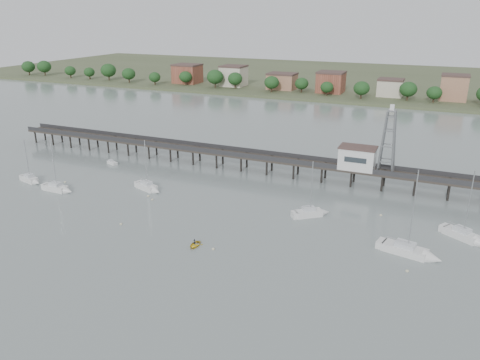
% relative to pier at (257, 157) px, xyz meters
% --- Properties ---
extents(ground_plane, '(500.00, 500.00, 0.00)m').
position_rel_pier_xyz_m(ground_plane, '(0.00, -60.00, -3.79)').
color(ground_plane, slate).
rests_on(ground_plane, ground).
extents(pier, '(150.00, 5.00, 5.50)m').
position_rel_pier_xyz_m(pier, '(0.00, 0.00, 0.00)').
color(pier, '#2D2823').
rests_on(pier, ground).
extents(pier_building, '(8.40, 5.40, 5.30)m').
position_rel_pier_xyz_m(pier_building, '(25.00, 0.00, 2.87)').
color(pier_building, silver).
rests_on(pier_building, ground).
extents(lattice_tower, '(3.20, 3.20, 15.50)m').
position_rel_pier_xyz_m(lattice_tower, '(31.50, 0.00, 7.31)').
color(lattice_tower, slate).
rests_on(lattice_tower, ground).
extents(sailboat_b, '(7.75, 4.52, 12.38)m').
position_rel_pier_xyz_m(sailboat_b, '(-17.13, -22.68, -3.15)').
color(sailboat_b, silver).
rests_on(sailboat_b, ground).
extents(sailboat_e, '(8.24, 6.47, 13.62)m').
position_rel_pier_xyz_m(sailboat_e, '(48.79, -20.84, -3.15)').
color(sailboat_e, silver).
rests_on(sailboat_e, ground).
extents(sailboat_d, '(10.11, 4.82, 15.92)m').
position_rel_pier_xyz_m(sailboat_d, '(40.59, -30.57, -3.17)').
color(sailboat_d, silver).
rests_on(sailboat_d, ground).
extents(sailboat_c, '(6.96, 6.14, 12.03)m').
position_rel_pier_xyz_m(sailboat_c, '(20.71, -21.31, -3.15)').
color(sailboat_c, silver).
rests_on(sailboat_c, ground).
extents(sailboat_a, '(7.58, 2.35, 12.53)m').
position_rel_pier_xyz_m(sailboat_a, '(-35.56, -31.27, -3.15)').
color(sailboat_a, silver).
rests_on(sailboat_a, ground).
extents(sailboat_f, '(6.62, 3.16, 10.72)m').
position_rel_pier_xyz_m(sailboat_f, '(-46.04, -29.44, -3.14)').
color(sailboat_f, silver).
rests_on(sailboat_f, ground).
extents(white_tender, '(3.40, 2.28, 1.22)m').
position_rel_pier_xyz_m(white_tender, '(-37.60, -10.02, -3.42)').
color(white_tender, silver).
rests_on(white_tender, ground).
extents(yellow_dinghy, '(2.18, 0.68, 3.03)m').
position_rel_pier_xyz_m(yellow_dinghy, '(5.18, -42.10, -3.79)').
color(yellow_dinghy, yellow).
rests_on(yellow_dinghy, ground).
extents(dinghy_occupant, '(0.50, 1.19, 0.28)m').
position_rel_pier_xyz_m(dinghy_occupant, '(5.18, -42.10, -3.79)').
color(dinghy_occupant, black).
rests_on(dinghy_occupant, ground).
extents(mooring_buoys, '(79.32, 26.68, 0.39)m').
position_rel_pier_xyz_m(mooring_buoys, '(0.25, -30.39, -3.71)').
color(mooring_buoys, beige).
rests_on(mooring_buoys, ground).
extents(far_shore, '(500.00, 170.00, 10.40)m').
position_rel_pier_xyz_m(far_shore, '(0.36, 179.58, -2.85)').
color(far_shore, '#475133').
rests_on(far_shore, ground).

